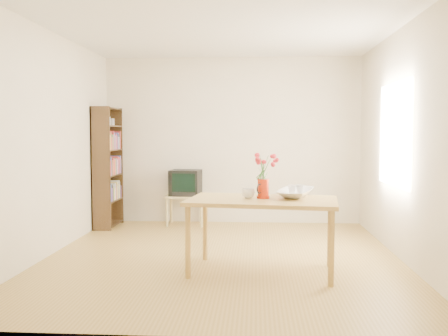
# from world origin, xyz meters

# --- Properties ---
(room) EXTENTS (4.50, 4.50, 4.50)m
(room) POSITION_xyz_m (0.03, 0.00, 1.30)
(room) COLOR olive
(room) RESTS_ON ground
(table) EXTENTS (1.58, 1.03, 0.75)m
(table) POSITION_xyz_m (0.45, -0.59, 0.67)
(table) COLOR #A77F39
(table) RESTS_ON ground
(tv_stand) EXTENTS (0.60, 0.45, 0.46)m
(tv_stand) POSITION_xyz_m (-0.70, 1.97, 0.39)
(tv_stand) COLOR tan
(tv_stand) RESTS_ON ground
(bookshelf) EXTENTS (0.28, 0.70, 1.80)m
(bookshelf) POSITION_xyz_m (-1.85, 1.75, 0.84)
(bookshelf) COLOR black
(bookshelf) RESTS_ON ground
(pitcher) EXTENTS (0.14, 0.19, 0.20)m
(pitcher) POSITION_xyz_m (0.45, -0.52, 0.84)
(pitcher) COLOR red
(pitcher) RESTS_ON table
(flowers) EXTENTS (0.23, 0.23, 0.32)m
(flowers) POSITION_xyz_m (0.45, -0.53, 1.10)
(flowers) COLOR #D93341
(flowers) RESTS_ON pitcher
(mug) EXTENTS (0.17, 0.17, 0.10)m
(mug) POSITION_xyz_m (0.30, -0.55, 0.80)
(mug) COLOR white
(mug) RESTS_ON table
(bowl) EXTENTS (0.61, 0.61, 0.46)m
(bowl) POSITION_xyz_m (0.80, -0.37, 0.98)
(bowl) COLOR white
(bowl) RESTS_ON table
(teacup_a) EXTENTS (0.11, 0.11, 0.07)m
(teacup_a) POSITION_xyz_m (0.76, -0.37, 0.94)
(teacup_a) COLOR white
(teacup_a) RESTS_ON bowl
(teacup_b) EXTENTS (0.09, 0.09, 0.07)m
(teacup_b) POSITION_xyz_m (0.84, -0.35, 0.94)
(teacup_b) COLOR white
(teacup_b) RESTS_ON bowl
(television) EXTENTS (0.48, 0.45, 0.39)m
(television) POSITION_xyz_m (-0.70, 1.98, 0.66)
(television) COLOR black
(television) RESTS_ON tv_stand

